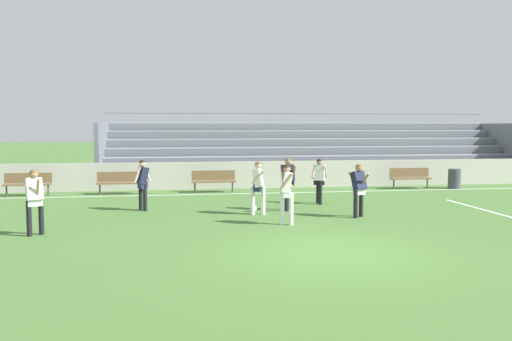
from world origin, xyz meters
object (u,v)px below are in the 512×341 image
Objects in this scene: trash_bin at (454,179)px; player_dark_pressing_high at (288,179)px; bench_far_right at (214,179)px; soccer_ball at (253,209)px; bleacher_stand at (314,150)px; bench_far_left at (120,181)px; bench_near_bin at (28,182)px; player_white_challenging at (34,196)px; player_white_trailing_run at (287,189)px; player_dark_overlapping at (359,186)px; player_dark_deep_cover at (143,181)px; bench_near_wall_gap at (410,176)px; player_white_dropping_back at (319,177)px; player_white_on_ball at (258,183)px.

trash_bin is 9.91m from player_dark_pressing_high.
bench_far_right is 5.42m from soccer_ball.
bleacher_stand reaches higher than player_dark_pressing_high.
bench_far_left is at bearing 138.10° from player_dark_pressing_high.
bench_far_left is 7.09m from soccer_ball.
bleacher_stand is at bearing 19.35° from bench_near_bin.
player_white_trailing_run is (6.60, 0.45, 0.02)m from player_white_challenging.
soccer_ball is (-2.99, 1.50, -0.85)m from player_dark_overlapping.
bleacher_stand is 7.06m from trash_bin.
trash_bin is 10.98m from soccer_ball.
trash_bin is at bearing -0.86° from bench_near_bin.
player_dark_pressing_high is (2.01, -5.21, 0.49)m from bench_far_right.
player_dark_deep_cover is at bearing 55.85° from player_white_challenging.
bench_near_wall_gap is 12.43m from bench_far_left.
bench_near_bin is at bearing 179.14° from trash_bin.
bench_near_wall_gap is 1.12× the size of player_white_dropping_back.
trash_bin is at bearing -43.10° from bleacher_stand.
bench_near_bin is at bearing 138.61° from player_white_trailing_run.
player_white_trailing_run is at bearing -76.23° from soccer_ball.
bleacher_stand is at bearing 136.90° from trash_bin.
bench_near_bin is 11.68m from player_white_trailing_run.
soccer_ball is at bearing 153.43° from player_dark_overlapping.
bleacher_stand is 12.14m from player_dark_deep_cover.
player_white_dropping_back is 2.94m from player_dark_overlapping.
player_dark_overlapping is at bearing -81.93° from player_white_dropping_back.
soccer_ball is at bearing -115.25° from bleacher_stand.
trash_bin is 0.52× the size of player_white_on_ball.
bench_near_bin is at bearing 136.12° from player_dark_deep_cover.
bleacher_stand is at bearing 25.87° from bench_far_left.
bench_far_right is 7.86m from player_white_trailing_run.
bench_far_left is 1.08× the size of player_white_on_ball.
bench_near_bin is (-7.33, 0.00, 0.00)m from bench_far_right.
player_dark_deep_cover is at bearing -158.41° from bench_near_wall_gap.
player_white_challenging is at bearing -157.68° from player_dark_pressing_high.
player_dark_pressing_high is 1.91m from player_white_dropping_back.
bench_far_left is 7.82m from player_dark_pressing_high.
player_white_on_ball reaches higher than player_white_dropping_back.
player_dark_pressing_high is 1.49m from soccer_ball.
bench_far_left is at bearing 131.00° from soccer_ball.
player_white_on_ball is (-9.67, -5.60, 0.56)m from trash_bin.
player_white_on_ball reaches higher than bench_near_bin.
bench_far_left is 1.11× the size of player_dark_overlapping.
player_white_challenging reaches higher than player_dark_deep_cover.
bench_near_wall_gap is at bearing 37.24° from player_white_on_ball.
bleacher_stand reaches higher than player_white_trailing_run.
bench_near_wall_gap is 9.71m from player_white_on_ball.
player_white_dropping_back reaches higher than bench_far_right.
bench_far_left is at bearing 80.40° from player_white_challenging.
player_dark_deep_cover is 1.02× the size of player_dark_overlapping.
player_dark_overlapping is at bearing -19.92° from player_dark_deep_cover.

